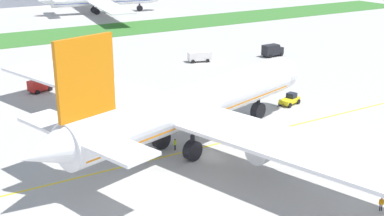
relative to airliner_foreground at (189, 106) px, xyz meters
The scene contains 10 objects.
ground_plane 7.42m from the airliner_foreground, 89.84° to the right, with size 600.00×600.00×0.00m, color #ADAAA5.
apron_taxi_line 6.52m from the airliner_foreground, 89.31° to the right, with size 280.00×0.36×0.01m, color yellow.
grass_median_strip 97.65m from the airliner_foreground, 89.99° to the left, with size 320.00×24.00×0.10m, color #38722D.
airliner_foreground is the anchor object (origin of this frame).
pushback_tug 28.02m from the airliner_foreground, 16.42° to the left, with size 6.13×3.35×2.11m.
ground_crew_wingwalker_port 5.84m from the airliner_foreground, 169.41° to the left, with size 0.51×0.51×1.76m.
ground_crew_marshaller_front 28.90m from the airliner_foreground, 71.06° to the right, with size 0.50×0.45×1.67m.
service_truck_baggage_loader 63.57m from the airliner_foreground, 39.26° to the left, with size 5.69×2.81×3.08m.
service_truck_fuel_bowser 41.64m from the airliner_foreground, 105.06° to the left, with size 5.03×3.57×2.47m.
service_truck_catering_van 54.17m from the airliner_foreground, 56.29° to the left, with size 6.00×3.90×2.53m.
Camera 1 is at (-35.94, -55.99, 29.85)m, focal length 47.98 mm.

